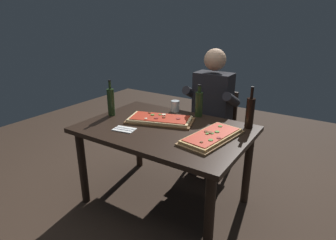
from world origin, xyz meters
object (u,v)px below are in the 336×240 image
vinegar_bottle_green (199,103)px  pizza_rectangular_left (212,137)px  pizza_rectangular_front (160,120)px  dining_table (165,138)px  diner_chair (214,126)px  seated_diner (211,107)px  tumbler_near_camera (175,107)px  wine_bottle_dark (111,102)px  oil_bottle_amber (250,112)px

vinegar_bottle_green → pizza_rectangular_left: bearing=-52.1°
pizza_rectangular_front → pizza_rectangular_left: bearing=-10.3°
pizza_rectangular_left → dining_table: bearing=179.0°
pizza_rectangular_front → pizza_rectangular_left: (0.55, -0.10, -0.00)m
diner_chair → seated_diner: seated_diner is taller
vinegar_bottle_green → diner_chair: bearing=93.1°
pizza_rectangular_left → seated_diner: (-0.35, 0.74, -0.02)m
seated_diner → tumbler_near_camera: bearing=-126.3°
vinegar_bottle_green → diner_chair: (-0.02, 0.44, -0.38)m
dining_table → wine_bottle_dark: 0.64m
dining_table → seated_diner: size_ratio=1.05×
pizza_rectangular_front → oil_bottle_amber: size_ratio=1.82×
pizza_rectangular_front → tumbler_near_camera: size_ratio=5.97×
oil_bottle_amber → seated_diner: 0.64m
dining_table → tumbler_near_camera: tumbler_near_camera is taller
oil_bottle_amber → seated_diner: size_ratio=0.27×
pizza_rectangular_left → diner_chair: bearing=112.1°
dining_table → oil_bottle_amber: oil_bottle_amber is taller
dining_table → pizza_rectangular_front: bearing=140.6°
pizza_rectangular_front → wine_bottle_dark: 0.51m
tumbler_near_camera → seated_diner: seated_diner is taller
wine_bottle_dark → oil_bottle_amber: 1.26m
tumbler_near_camera → pizza_rectangular_front: bearing=-82.8°
dining_table → tumbler_near_camera: (-0.15, 0.41, 0.14)m
vinegar_bottle_green → diner_chair: 0.58m
diner_chair → seated_diner: size_ratio=0.65×
pizza_rectangular_left → wine_bottle_dark: 1.04m
tumbler_near_camera → diner_chair: size_ratio=0.12×
pizza_rectangular_front → wine_bottle_dark: (-0.49, -0.10, 0.11)m
oil_bottle_amber → diner_chair: (-0.51, 0.48, -0.39)m
pizza_rectangular_left → vinegar_bottle_green: (-0.33, 0.42, 0.10)m
dining_table → oil_bottle_amber: size_ratio=3.95×
wine_bottle_dark → tumbler_near_camera: size_ratio=3.15×
pizza_rectangular_front → tumbler_near_camera: 0.33m
seated_diner → wine_bottle_dark: bearing=-132.3°
pizza_rectangular_left → seated_diner: size_ratio=0.45×
pizza_rectangular_front → diner_chair: size_ratio=0.74×
vinegar_bottle_green → seated_diner: 0.35m
dining_table → diner_chair: 0.87m
pizza_rectangular_left → diner_chair: 0.97m
pizza_rectangular_front → seated_diner: 0.67m
diner_chair → wine_bottle_dark: bearing=-128.1°
dining_table → seated_diner: bearing=83.5°
wine_bottle_dark → oil_bottle_amber: oil_bottle_amber is taller
pizza_rectangular_front → wine_bottle_dark: wine_bottle_dark is taller
dining_table → pizza_rectangular_left: size_ratio=2.35×
dining_table → vinegar_bottle_green: bearing=75.4°
tumbler_near_camera → pizza_rectangular_left: bearing=-35.7°
dining_table → pizza_rectangular_front: size_ratio=2.18×
wine_bottle_dark → seated_diner: seated_diner is taller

